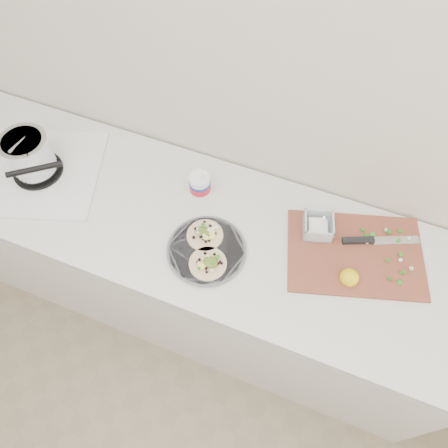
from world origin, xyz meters
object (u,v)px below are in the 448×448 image
at_px(taco_plate, 206,249).
at_px(tub, 200,184).
at_px(cutboard, 353,249).
at_px(stove, 33,161).

distance_m(taco_plate, tub, 0.27).
xyz_separation_m(taco_plate, cutboard, (0.50, 0.20, 0.00)).
relative_size(taco_plate, cutboard, 0.52).
height_order(stove, taco_plate, stove).
distance_m(taco_plate, cutboard, 0.54).
height_order(tub, cutboard, tub).
distance_m(stove, taco_plate, 0.79).
bearing_deg(cutboard, taco_plate, -175.20).
xyz_separation_m(stove, taco_plate, (0.78, -0.08, -0.06)).
distance_m(stove, tub, 0.68).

